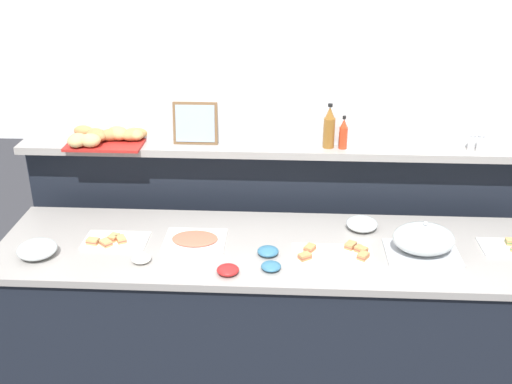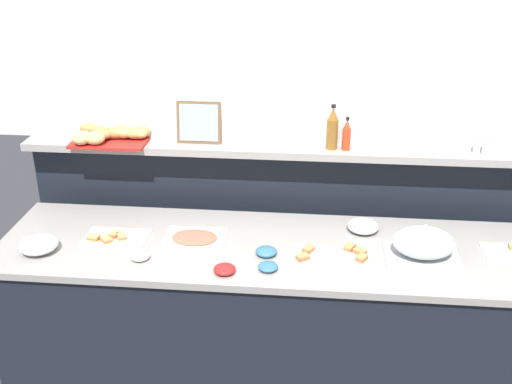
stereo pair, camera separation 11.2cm
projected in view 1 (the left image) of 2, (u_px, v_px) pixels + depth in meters
The scene contains 20 objects.
ground_plane at pixel (279, 327), 3.84m from camera, with size 12.00×12.00×0.00m, color #38383D.
buffet_counter at pixel (279, 325), 3.10m from camera, with size 2.72×0.72×0.93m.
back_ledge_unit at pixel (281, 240), 3.51m from camera, with size 2.83×0.22×1.27m.
upper_wall_panel at pixel (285, 14), 3.00m from camera, with size 3.43×0.08×1.33m, color silver.
sandwich_platter_side at pixel (334, 253), 2.83m from camera, with size 0.38×0.18×0.04m.
sandwich_platter_front at pixel (114, 241), 2.94m from camera, with size 0.31×0.19×0.04m.
cold_cuts_platter at pixel (195, 240), 2.95m from camera, with size 0.30×0.24×0.02m.
serving_cloche at pixel (423, 240), 2.81m from camera, with size 0.34×0.24×0.17m.
glass_bowl_large at pixel (362, 224), 3.05m from camera, with size 0.16×0.16×0.06m.
glass_bowl_medium at pixel (37, 250), 2.81m from camera, with size 0.18×0.18×0.07m.
condiment_bowl_teal at pixel (141, 259), 2.77m from camera, with size 0.09×0.09×0.03m, color silver.
condiment_bowl_cream at pixel (228, 270), 2.68m from camera, with size 0.10×0.10×0.03m, color red.
condiment_bowl_red at pixel (271, 266), 2.71m from camera, with size 0.09×0.09×0.03m, color teal.
condiment_bowl_dark at pixel (268, 251), 2.83m from camera, with size 0.10×0.10×0.03m, color teal.
hot_sauce_bottle at pixel (343, 134), 3.15m from camera, with size 0.04×0.04×0.18m.
vinegar_bottle_amber at pixel (329, 128), 3.15m from camera, with size 0.06×0.06×0.24m.
salt_shaker at pixel (472, 143), 3.12m from camera, with size 0.03×0.03×0.09m.
pepper_shaker at pixel (480, 143), 3.12m from camera, with size 0.03×0.03×0.09m.
bread_basket at pixel (107, 136), 3.23m from camera, with size 0.45×0.30×0.08m.
framed_picture at pixel (195, 123), 3.20m from camera, with size 0.24×0.05×0.22m.
Camera 1 is at (0.02, -2.54, 2.38)m, focal length 42.60 mm.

